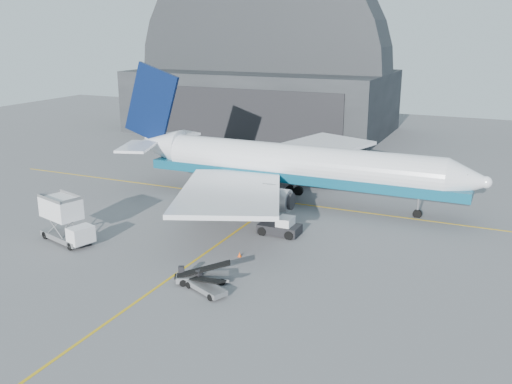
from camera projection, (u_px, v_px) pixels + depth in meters
The scene contains 9 objects.
ground at pixel (195, 260), 51.49m from camera, with size 200.00×200.00×0.00m, color #565659.
taxi_lines at pixel (254, 219), 62.57m from camera, with size 80.00×42.12×0.02m.
hangar at pixel (263, 83), 114.39m from camera, with size 50.00×28.30×28.00m.
airliner at pixel (286, 164), 68.08m from camera, with size 46.08×44.68×16.17m.
catering_truck at pixel (65, 220), 55.47m from camera, with size 6.72×4.05×4.35m.
pushback_tug at pixel (281, 227), 57.81m from camera, with size 4.20×2.48×1.93m.
belt_loader_a at pixel (202, 276), 46.95m from camera, with size 4.52×3.36×1.76m.
belt_loader_b at pixel (206, 286), 45.25m from camera, with size 4.25×2.91×1.63m.
traffic_cone at pixel (240, 254), 52.26m from camera, with size 0.32×0.32×0.46m.
Camera 1 is at (24.75, -41.20, 20.25)m, focal length 40.00 mm.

